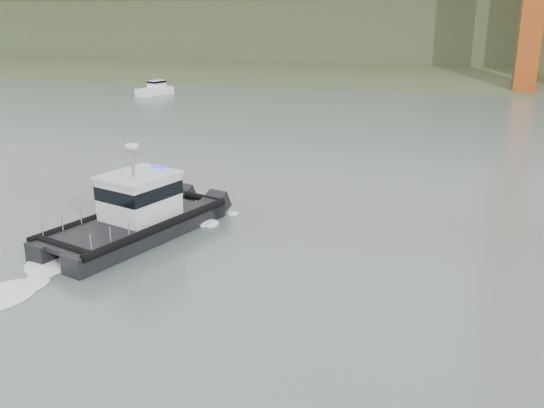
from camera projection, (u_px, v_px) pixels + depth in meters
The scene contains 4 objects.
ground at pixel (238, 330), 23.36m from camera, with size 400.00×400.00×0.00m, color #53635D.
headlands at pixel (416, 29), 136.10m from camera, with size 500.00×105.36×27.12m.
patrol_boat at pixel (136, 213), 32.56m from camera, with size 7.10×11.51×5.25m.
motorboat at pixel (155, 89), 85.54m from camera, with size 3.85×5.99×3.13m.
Camera 1 is at (6.83, -19.58, 11.87)m, focal length 40.00 mm.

